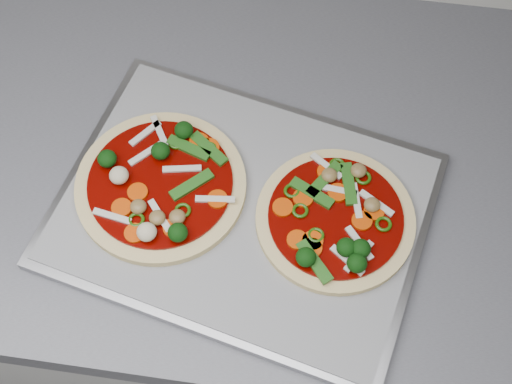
# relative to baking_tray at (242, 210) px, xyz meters

# --- Properties ---
(base_cabinet) EXTENTS (3.60, 0.60, 0.86)m
(base_cabinet) POSITION_rel_baking_tray_xyz_m (0.17, 0.08, -0.48)
(base_cabinet) COLOR silver
(base_cabinet) RESTS_ON ground
(countertop) EXTENTS (3.60, 0.60, 0.04)m
(countertop) POSITION_rel_baking_tray_xyz_m (0.17, 0.08, -0.03)
(countertop) COLOR slate
(countertop) RESTS_ON base_cabinet
(baking_tray) EXTENTS (0.50, 0.42, 0.01)m
(baking_tray) POSITION_rel_baking_tray_xyz_m (0.00, 0.00, 0.00)
(baking_tray) COLOR gray
(baking_tray) RESTS_ON countertop
(parchment) EXTENTS (0.48, 0.40, 0.00)m
(parchment) POSITION_rel_baking_tray_xyz_m (0.00, 0.00, 0.01)
(parchment) COLOR gray
(parchment) RESTS_ON baking_tray
(pizza_left) EXTENTS (0.28, 0.28, 0.04)m
(pizza_left) POSITION_rel_baking_tray_xyz_m (-0.10, 0.01, 0.02)
(pizza_left) COLOR #E9CF80
(pizza_left) RESTS_ON parchment
(pizza_right) EXTENTS (0.25, 0.25, 0.03)m
(pizza_right) POSITION_rel_baking_tray_xyz_m (0.12, -0.01, 0.02)
(pizza_right) COLOR #E9CF80
(pizza_right) RESTS_ON parchment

